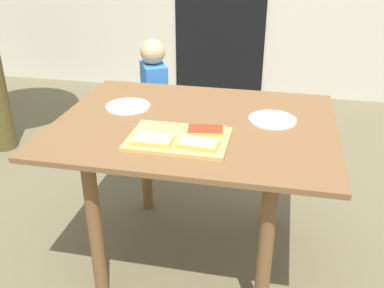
% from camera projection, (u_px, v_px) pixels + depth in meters
% --- Properties ---
extents(ground_plane, '(16.00, 16.00, 0.00)m').
position_uv_depth(ground_plane, '(194.00, 253.00, 2.32)').
color(ground_plane, brown).
extents(dining_table, '(1.26, 0.98, 0.76)m').
position_uv_depth(dining_table, '(195.00, 145.00, 2.03)').
color(dining_table, brown).
rests_on(dining_table, ground).
extents(cutting_board, '(0.41, 0.29, 0.02)m').
position_uv_depth(cutting_board, '(179.00, 139.00, 1.80)').
color(cutting_board, tan).
rests_on(cutting_board, dining_table).
extents(pizza_slice_near_left, '(0.17, 0.10, 0.02)m').
position_uv_depth(pizza_slice_near_left, '(152.00, 140.00, 1.75)').
color(pizza_slice_near_left, '#E5B14D').
rests_on(pizza_slice_near_left, cutting_board).
extents(pizza_slice_far_right, '(0.17, 0.12, 0.02)m').
position_uv_depth(pizza_slice_far_right, '(205.00, 131.00, 1.83)').
color(pizza_slice_far_right, '#E5B14D').
rests_on(pizza_slice_far_right, cutting_board).
extents(pizza_slice_near_right, '(0.17, 0.12, 0.02)m').
position_uv_depth(pizza_slice_near_right, '(198.00, 143.00, 1.72)').
color(pizza_slice_near_right, '#E5B14D').
rests_on(pizza_slice_near_right, cutting_board).
extents(plate_white_left, '(0.22, 0.22, 0.01)m').
position_uv_depth(plate_white_left, '(128.00, 106.00, 2.14)').
color(plate_white_left, white).
rests_on(plate_white_left, dining_table).
extents(plate_white_right, '(0.22, 0.22, 0.01)m').
position_uv_depth(plate_white_right, '(272.00, 120.00, 1.99)').
color(plate_white_right, white).
rests_on(plate_white_right, dining_table).
extents(child_left, '(0.24, 0.28, 0.92)m').
position_uv_depth(child_left, '(155.00, 99.00, 2.91)').
color(child_left, '#482355').
rests_on(child_left, ground).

